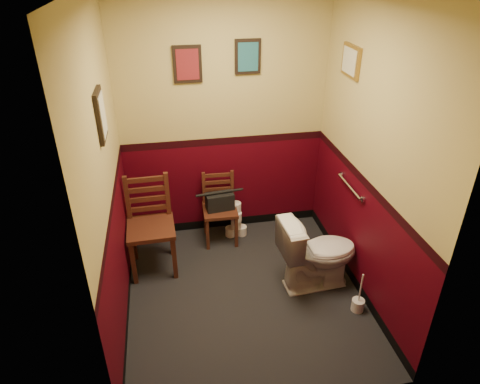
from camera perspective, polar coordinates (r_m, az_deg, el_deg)
name	(u,v)px	position (r m, az deg, el deg)	size (l,w,h in m)	color
floor	(245,294)	(4.28, 0.62, -13.39)	(2.20, 2.40, 0.00)	black
wall_back	(224,120)	(4.60, -2.18, 9.57)	(2.20, 2.70, 0.00)	#3E030D
wall_front	(285,260)	(2.52, 6.06, -9.06)	(2.20, 2.70, 0.00)	#3E030D
wall_left	(107,181)	(3.49, -17.30, 1.41)	(2.40, 2.70, 0.00)	#3E030D
wall_right	(371,159)	(3.85, 17.05, 4.19)	(2.40, 2.70, 0.00)	#3E030D
grab_bar	(350,187)	(4.22, 14.45, 0.70)	(0.05, 0.56, 0.06)	silver
framed_print_back_a	(187,64)	(4.37, -7.02, 16.54)	(0.28, 0.04, 0.36)	black
framed_print_back_b	(248,57)	(4.44, 1.05, 17.60)	(0.26, 0.04, 0.34)	black
framed_print_left	(101,115)	(3.38, -18.06, 9.72)	(0.04, 0.30, 0.38)	black
framed_print_right	(351,61)	(4.14, 14.56, 16.55)	(0.04, 0.34, 0.28)	olive
toilet	(318,253)	(4.22, 10.32, -8.01)	(0.43, 0.77, 0.75)	white
toilet_brush	(358,304)	(4.22, 15.44, -14.22)	(0.12, 0.12, 0.42)	silver
chair_left	(151,226)	(4.41, -11.83, -4.41)	(0.48, 0.48, 1.00)	#462015
chair_right	(220,208)	(4.79, -2.72, -2.19)	(0.38, 0.38, 0.80)	#462015
handbag	(220,201)	(4.70, -2.71, -1.24)	(0.32, 0.18, 0.22)	black
tp_stack	(236,222)	(4.94, -0.52, -4.02)	(0.25, 0.15, 0.44)	silver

